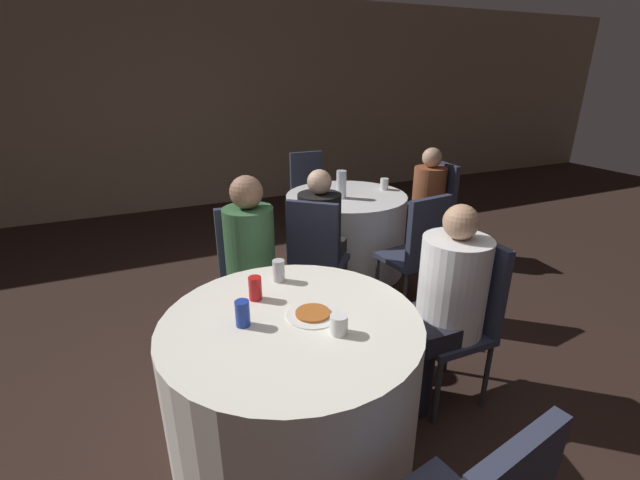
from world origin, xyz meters
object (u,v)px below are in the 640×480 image
Objects in this scene: bottle_far at (341,184)px; chair_far_east at (436,203)px; table_near at (293,386)px; soda_can_red at (255,288)px; chair_far_south at (419,246)px; person_floral_shirt at (421,205)px; chair_near_north at (248,266)px; person_green_jacket at (253,270)px; soda_can_silver at (279,271)px; person_black_shirt at (322,242)px; chair_far_southwest at (316,251)px; chair_near_east at (464,308)px; pizza_plate_near at (313,314)px; table_far at (346,233)px; chair_far_north at (309,188)px; person_white_shirt at (442,307)px; soda_can_blue at (243,313)px.

chair_far_east is at bearing -1.54° from bottle_far.
soda_can_red is (-0.09, 0.26, 0.44)m from table_near.
person_floral_shirt reaches higher than chair_far_south.
bottle_far reaches higher than chair_near_north.
person_floral_shirt is at bearing 45.48° from chair_far_south.
person_green_jacket is at bearing 90.00° from chair_near_north.
chair_far_south and chair_far_east have the same top height.
chair_far_south is 8.05× the size of soda_can_silver.
bottle_far is (1.23, 1.49, 0.06)m from soda_can_red.
chair_far_southwest is at bearing -90.00° from person_black_shirt.
chair_near_east is 3.85× the size of pizza_plate_near.
table_far is 4.43× the size of pizza_plate_near.
chair_far_north and chair_far_southwest have the same top height.
table_far is 4.50× the size of bottle_far.
person_floral_shirt reaches higher than pizza_plate_near.
chair_near_north is 1.32m from person_white_shirt.
chair_far_south reaches higher than soda_can_blue.
soda_can_blue is at bearing -119.58° from soda_can_red.
chair_far_east is (0.98, -0.10, 0.20)m from table_far.
chair_far_east is 8.05× the size of soda_can_red.
chair_near_east is at bearing 87.01° from chair_far_north.
chair_near_north is at bearing 43.66° from chair_near_east.
bottle_far is (1.14, 1.75, 0.50)m from table_near.
chair_near_north is at bearing 57.75° from chair_far_north.
person_white_shirt is at bearing -15.84° from soda_can_red.
person_floral_shirt is at bearing 127.72° from chair_far_north.
person_green_jacket is (0.06, 0.86, 0.25)m from table_near.
chair_far_southwest is (-0.44, 1.09, 0.00)m from chair_near_east.
bottle_far reaches higher than soda_can_red.
table_near is at bearing -155.13° from chair_far_south.
pizza_plate_near is 1.02× the size of bottle_far.
chair_far_east is at bearing -158.43° from chair_near_north.
person_floral_shirt is at bearing -152.46° from person_green_jacket.
soda_can_red is at bearing 77.19° from chair_near_east.
chair_near_north is 1.00× the size of chair_far_south.
table_far is at bearing -137.11° from person_green_jacket.
chair_far_southwest is (-0.67, -1.73, 0.00)m from chair_far_north.
chair_far_east is at bearing 59.51° from person_black_shirt.
bottle_far reaches higher than table_near.
bottle_far is (1.07, 0.72, 0.30)m from chair_near_north.
soda_can_red is 0.49× the size of bottle_far.
soda_can_silver reaches higher than pizza_plate_near.
chair_near_east is 8.05× the size of soda_can_red.
person_black_shirt is (-0.53, -0.62, 0.21)m from table_far.
bottle_far is at bearing 59.52° from pizza_plate_near.
chair_far_south is 8.05× the size of soda_can_blue.
person_black_shirt is 9.62× the size of soda_can_silver.
person_floral_shirt is 2.17m from person_green_jacket.
soda_can_silver is (-0.95, 0.42, 0.24)m from chair_near_east.
chair_far_southwest is (0.59, 1.07, 0.20)m from table_near.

